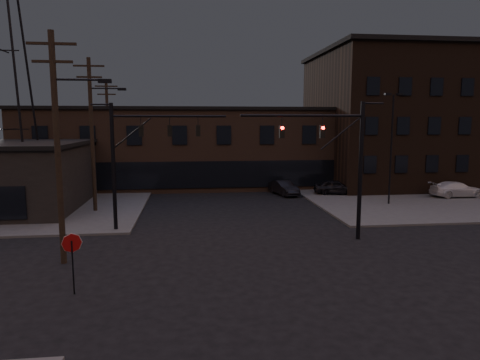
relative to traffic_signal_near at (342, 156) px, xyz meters
name	(u,v)px	position (x,y,z in m)	size (l,w,h in m)	color
ground	(262,269)	(-5.36, -4.50, -4.93)	(140.00, 140.00, 0.00)	black
sidewalk_ne	(436,188)	(16.64, 17.50, -4.86)	(30.00, 30.00, 0.15)	#474744
building_row	(219,148)	(-5.36, 23.50, -0.93)	(40.00, 12.00, 8.00)	#4B3528
building_right	(419,120)	(16.64, 21.50, 2.07)	(22.00, 16.00, 14.00)	black
traffic_signal_near	(342,156)	(0.00, 0.00, 0.00)	(7.12, 0.24, 8.00)	black
traffic_signal_far	(134,152)	(-12.07, 3.50, 0.08)	(7.12, 0.24, 8.00)	black
stop_sign	(72,249)	(-13.36, -6.49, -3.09)	(0.72, 0.33, 2.48)	black
utility_pole_near	(59,143)	(-14.79, -2.50, 0.94)	(3.70, 0.28, 11.00)	black
utility_pole_mid	(93,132)	(-15.79, 9.50, 1.19)	(3.70, 0.28, 11.50)	black
utility_pole_far	(108,132)	(-16.86, 21.50, 0.85)	(2.20, 0.28, 11.00)	black
transmission_tower	(2,50)	(-23.36, 13.50, 7.57)	(7.00, 7.00, 25.00)	black
lot_light_a	(392,139)	(7.64, 9.50, 0.58)	(1.50, 0.28, 9.14)	black
lot_light_b	(427,136)	(13.64, 14.50, 0.58)	(1.50, 0.28, 9.14)	black
parked_car_lot_a	(335,187)	(4.84, 14.57, -4.11)	(1.59, 3.96, 1.35)	black
parked_car_lot_b	(457,189)	(15.20, 11.85, -4.10)	(1.91, 4.70, 1.36)	silver
car_crossing	(284,188)	(0.14, 15.52, -4.26)	(1.43, 4.10, 1.35)	black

